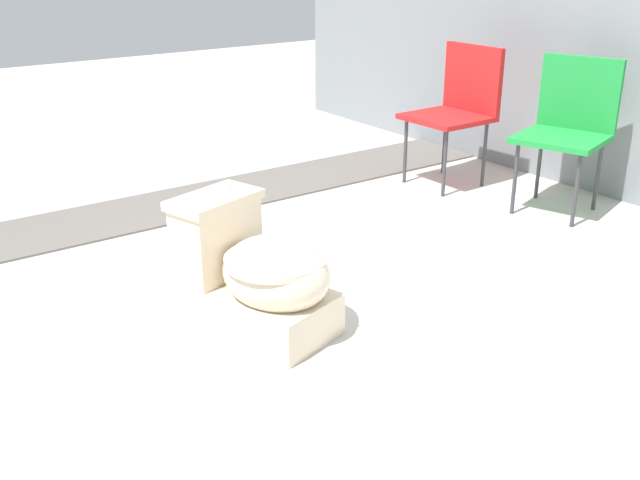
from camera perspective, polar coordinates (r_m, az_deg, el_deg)
The scene contains 5 objects.
ground_plane at distance 3.18m, azimuth -3.92°, elevation -4.79°, with size 14.00×14.00×0.00m, color beige.
gravel_strip at distance 4.50m, azimuth -7.73°, elevation 3.38°, with size 0.56×8.00×0.01m, color #605B56.
toilet at distance 2.89m, azimuth -4.78°, elevation -2.78°, with size 0.71×0.53×0.52m.
folding_chair_left at distance 4.69m, azimuth 10.58°, elevation 10.40°, with size 0.44×0.44×0.83m.
folding_chair_middle at distance 4.36m, azimuth 18.52°, elevation 8.77°, with size 0.55×0.55×0.83m.
Camera 1 is at (2.42, -1.47, 1.43)m, focal length 42.00 mm.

